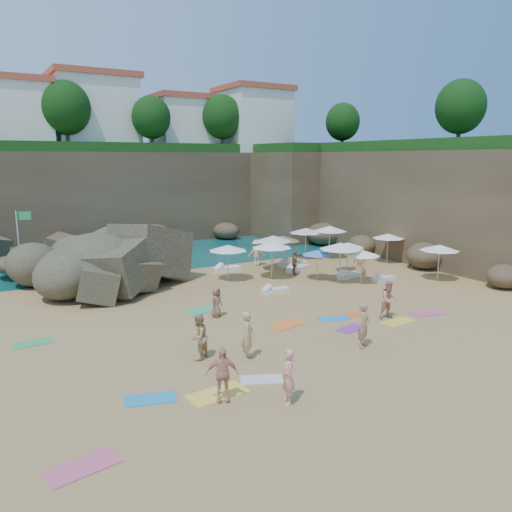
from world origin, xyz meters
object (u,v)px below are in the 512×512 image
person_stand_0 (248,335)px  person_stand_5 (118,268)px  flag_pole (21,236)px  lounger_0 (293,264)px  parasol_1 (306,231)px  person_stand_4 (360,262)px  person_stand_1 (198,337)px  rock_outcrop (96,289)px  person_stand_3 (295,263)px  parasol_2 (330,229)px  person_stand_6 (288,377)px  parasol_0 (228,248)px  person_stand_2 (256,253)px

person_stand_0 → person_stand_5: person_stand_0 is taller
flag_pole → lounger_0: (16.78, -4.91, -2.67)m
flag_pole → parasol_1: size_ratio=1.79×
person_stand_0 → person_stand_4: (13.03, 8.27, -0.04)m
parasol_1 → person_stand_1: bearing=-137.5°
rock_outcrop → person_stand_5: size_ratio=4.73×
lounger_0 → person_stand_3: (-1.39, -2.16, 0.65)m
parasol_2 → lounger_0: (-4.10, -1.13, -2.10)m
person_stand_0 → person_stand_5: (-0.99, 14.41, -0.03)m
flag_pole → parasol_2: 21.22m
parasol_1 → person_stand_5: (-14.26, -0.15, -1.24)m
parasol_2 → person_stand_0: parasol_2 is taller
person_stand_1 → person_stand_6: bearing=67.0°
person_stand_0 → person_stand_3: 14.15m
person_stand_0 → person_stand_3: bearing=-5.2°
person_stand_0 → person_stand_3: size_ratio=1.17×
person_stand_4 → parasol_1: bearing=138.7°
parasol_0 → person_stand_5: (-6.02, 3.04, -1.15)m
person_stand_5 → parasol_1: bearing=-14.2°
person_stand_1 → person_stand_3: bearing=-173.8°
flag_pole → person_stand_2: (14.67, -3.40, -1.88)m
rock_outcrop → person_stand_1: (0.91, -12.60, 0.89)m
parasol_2 → person_stand_3: parasol_2 is taller
parasol_0 → parasol_1: size_ratio=0.96×
person_stand_0 → person_stand_2: (8.74, 14.19, -0.01)m
person_stand_3 → person_stand_4: person_stand_4 is taller
person_stand_0 → person_stand_6: size_ratio=1.06×
person_stand_0 → person_stand_2: bearing=5.2°
parasol_0 → person_stand_3: size_ratio=1.48×
parasol_0 → person_stand_0: size_ratio=1.26×
lounger_0 → person_stand_4: size_ratio=1.10×
rock_outcrop → parasol_1: size_ratio=3.48×
person_stand_2 → person_stand_6: size_ratio=1.05×
rock_outcrop → person_stand_1: person_stand_1 is taller
lounger_0 → rock_outcrop: bearing=-170.9°
person_stand_2 → person_stand_6: bearing=83.6°
lounger_0 → person_stand_2: bearing=157.1°
person_stand_0 → lounger_0: bearing=-3.7°
rock_outcrop → person_stand_0: (2.53, -13.53, 0.94)m
parasol_1 → person_stand_6: (-13.95, -18.22, -1.26)m
person_stand_4 → flag_pole: bearing=-155.3°
flag_pole → person_stand_5: flag_pole is taller
parasol_2 → person_stand_1: parasol_2 is taller
lounger_0 → person_stand_4: bearing=-51.0°
rock_outcrop → parasol_1: parasol_1 is taller
person_stand_2 → person_stand_5: (-9.73, 0.22, -0.03)m
parasol_1 → person_stand_2: 4.71m
lounger_0 → person_stand_3: size_ratio=1.23×
lounger_0 → person_stand_1: 17.15m
rock_outcrop → person_stand_2: bearing=3.4°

